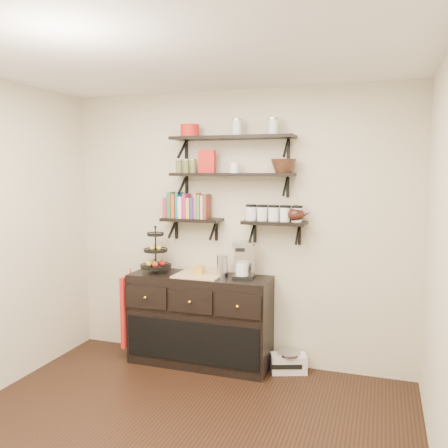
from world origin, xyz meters
The scene contains 20 objects.
ceiling centered at (0.00, 0.00, 2.70)m, with size 3.50×3.50×0.02m, color white.
back_wall centered at (0.00, 1.75, 1.35)m, with size 3.50×0.02×2.70m, color beige.
shelf_top centered at (0.00, 1.62, 2.23)m, with size 1.20×0.27×0.23m.
shelf_mid centered at (0.00, 1.62, 1.88)m, with size 1.20×0.27×0.23m.
shelf_low_left centered at (-0.42, 1.63, 1.43)m, with size 0.60×0.25×0.23m.
shelf_low_right centered at (0.42, 1.63, 1.43)m, with size 0.60×0.25×0.23m.
cookbooks centered at (-0.47, 1.63, 1.57)m, with size 0.43×0.15×0.26m.
glass_canisters centered at (0.41, 1.63, 1.51)m, with size 0.54×0.10×0.13m.
sideboard centered at (-0.30, 1.51, 0.45)m, with size 1.40×0.50×0.92m.
fruit_stand centered at (-0.77, 1.52, 1.06)m, with size 0.31×0.31×0.45m.
candle centered at (-0.30, 1.51, 0.96)m, with size 0.08×0.08×0.08m, color #B7832A.
coffee_maker centered at (0.14, 1.54, 1.07)m, with size 0.23×0.23×0.36m.
thermal_carafe centered at (-0.06, 1.49, 1.01)m, with size 0.11×0.11×0.22m, color silver.
apron centered at (-1.03, 1.41, 0.51)m, with size 0.04×0.31×0.72m, color #AB1214.
radio centered at (0.58, 1.59, 0.10)m, with size 0.37×0.28×0.20m.
recipe_box centered at (-0.25, 1.61, 2.01)m, with size 0.16×0.06×0.22m, color red.
walnut_bowl centered at (0.50, 1.61, 1.96)m, with size 0.24×0.24×0.13m, color black, non-canonical shape.
ramekins centered at (0.03, 1.61, 1.95)m, with size 0.09×0.09×0.10m, color white.
teapot centered at (0.62, 1.63, 1.53)m, with size 0.21×0.16×0.16m, color black, non-canonical shape.
red_pot centered at (-0.43, 1.61, 2.31)m, with size 0.18×0.18×0.12m, color red.
Camera 1 is at (1.39, -2.73, 1.93)m, focal length 38.00 mm.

